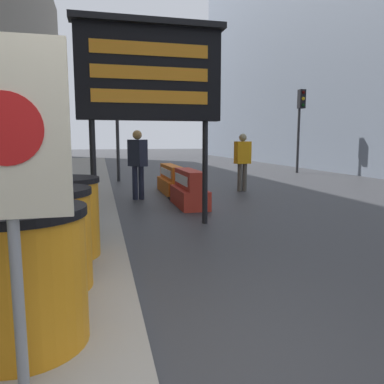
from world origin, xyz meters
TOP-DOWN VIEW (x-y plane):
  - barrel_drum_foreground at (-0.82, 0.52)m, footprint 0.87×0.87m
  - barrel_drum_middle at (-0.82, 1.52)m, footprint 0.87×0.87m
  - barrel_drum_back at (-0.75, 2.53)m, footprint 0.87×0.87m
  - warning_sign at (-0.73, -0.09)m, footprint 0.60×0.08m
  - message_board at (0.57, 4.43)m, footprint 2.58×0.36m
  - jersey_barrier_red_striped at (1.69, 6.26)m, footprint 0.61×1.61m
  - jersey_barrier_orange_near at (1.69, 8.51)m, footprint 0.54×2.04m
  - traffic_cone_near at (1.57, 7.40)m, footprint 0.33×0.33m
  - traffic_light_near_curb at (0.34, 11.93)m, footprint 0.28×0.44m
  - traffic_light_far_side at (8.66, 13.65)m, footprint 0.28×0.44m
  - pedestrian_worker at (0.64, 7.56)m, footprint 0.50×0.54m
  - pedestrian_passerby at (3.82, 8.39)m, footprint 0.47×0.31m

SIDE VIEW (x-z plane):
  - traffic_cone_near at x=1.57m, z-range -0.01..0.59m
  - jersey_barrier_orange_near at x=1.69m, z-range -0.05..0.76m
  - jersey_barrier_red_striped at x=1.69m, z-range -0.05..0.80m
  - barrel_drum_foreground at x=-0.82m, z-range 0.14..1.10m
  - barrel_drum_middle at x=-0.82m, z-range 0.14..1.10m
  - barrel_drum_back at x=-0.75m, z-range 0.14..1.10m
  - pedestrian_passerby at x=3.82m, z-range 0.16..1.87m
  - pedestrian_worker at x=0.64m, z-range 0.16..1.94m
  - warning_sign at x=-0.73m, z-range 0.50..2.40m
  - message_board at x=0.57m, z-range 0.89..4.40m
  - traffic_light_far_side at x=8.66m, z-range 0.86..4.64m
  - traffic_light_near_curb at x=0.34m, z-range 0.94..5.17m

